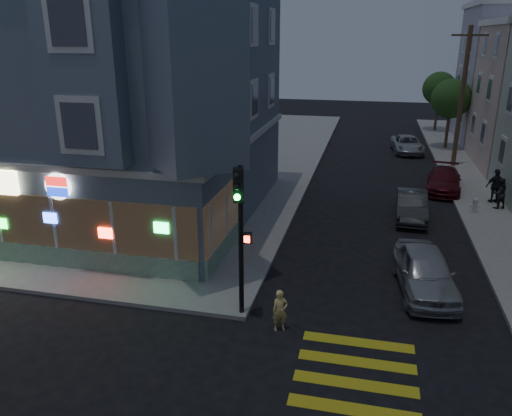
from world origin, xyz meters
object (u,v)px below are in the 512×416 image
(utility_pole, at_px, (462,96))
(street_tree_near, at_px, (451,99))
(pedestrian_b, at_px, (496,186))
(parked_car_d, at_px, (407,144))
(fire_hydrant, at_px, (475,205))
(street_tree_far, at_px, (439,89))
(pedestrian_a, at_px, (499,193))
(traffic_signal, at_px, (240,218))
(parked_car_a, at_px, (425,271))
(parked_car_c, at_px, (444,180))
(parked_car_b, at_px, (411,206))
(running_child, at_px, (280,311))

(utility_pole, distance_m, street_tree_near, 6.06)
(street_tree_near, distance_m, pedestrian_b, 14.25)
(parked_car_d, bearing_deg, utility_pole, -61.76)
(fire_hydrant, bearing_deg, street_tree_far, 88.88)
(street_tree_near, xyz_separation_m, pedestrian_b, (0.80, -13.94, -2.88))
(pedestrian_a, relative_size, parked_car_d, 0.35)
(traffic_signal, bearing_deg, pedestrian_b, 40.18)
(parked_car_a, bearing_deg, parked_car_c, 74.22)
(parked_car_c, bearing_deg, parked_car_d, 105.95)
(parked_car_a, height_order, fire_hydrant, parked_car_a)
(parked_car_b, distance_m, parked_car_d, 15.24)
(pedestrian_a, height_order, pedestrian_b, pedestrian_b)
(running_child, height_order, parked_car_c, running_child)
(parked_car_c, bearing_deg, pedestrian_b, -34.30)
(running_child, xyz_separation_m, traffic_signal, (-1.32, 0.38, 2.75))
(utility_pole, relative_size, traffic_signal, 1.87)
(pedestrian_b, height_order, parked_car_a, pedestrian_b)
(pedestrian_b, bearing_deg, parked_car_a, 49.59)
(running_child, bearing_deg, pedestrian_a, 32.05)
(utility_pole, bearing_deg, running_child, -109.50)
(traffic_signal, bearing_deg, parked_car_b, 48.10)
(utility_pole, distance_m, parked_car_c, 7.33)
(pedestrian_a, xyz_separation_m, pedestrian_b, (0.00, 0.95, 0.12))
(traffic_signal, bearing_deg, parked_car_a, 15.25)
(utility_pole, relative_size, street_tree_far, 1.70)
(street_tree_far, bearing_deg, parked_car_d, -107.09)
(utility_pole, height_order, pedestrian_a, utility_pole)
(street_tree_near, height_order, parked_car_d, street_tree_near)
(street_tree_near, bearing_deg, fire_hydrant, -91.69)
(utility_pole, xyz_separation_m, parked_car_b, (-3.40, -11.10, -4.13))
(pedestrian_b, relative_size, parked_car_b, 0.45)
(pedestrian_b, xyz_separation_m, traffic_signal, (-10.18, -13.89, 2.35))
(parked_car_b, bearing_deg, pedestrian_a, 28.58)
(utility_pole, height_order, street_tree_far, utility_pole)
(street_tree_near, bearing_deg, pedestrian_b, -86.71)
(parked_car_c, xyz_separation_m, fire_hydrant, (1.03, -3.96, -0.10))
(utility_pole, bearing_deg, pedestrian_b, -82.82)
(street_tree_far, xyz_separation_m, fire_hydrant, (-0.47, -23.85, -3.39))
(pedestrian_a, distance_m, parked_car_b, 4.93)
(utility_pole, xyz_separation_m, fire_hydrant, (-0.27, -9.85, -4.25))
(parked_car_b, distance_m, traffic_signal, 12.49)
(street_tree_near, bearing_deg, parked_car_c, -97.19)
(parked_car_d, bearing_deg, street_tree_far, 66.70)
(utility_pole, bearing_deg, pedestrian_a, -83.58)
(pedestrian_a, relative_size, parked_car_b, 0.39)
(street_tree_near, distance_m, parked_car_c, 12.43)
(pedestrian_b, bearing_deg, parked_car_b, 17.63)
(street_tree_far, distance_m, pedestrian_a, 23.09)
(running_child, xyz_separation_m, parked_car_d, (5.03, 26.33, -0.03))
(pedestrian_b, distance_m, parked_car_d, 12.67)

